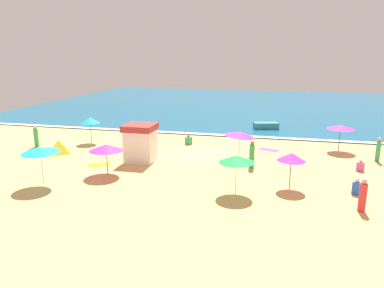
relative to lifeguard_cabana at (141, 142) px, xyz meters
The scene contains 23 objects.
ground_plane 5.20m from the lifeguard_cabana, 35.93° to the left, with size 60.00×60.00×0.00m, color #E5B26B.
ocean_water 31.24m from the lifeguard_cabana, 82.52° to the left, with size 60.00×44.00×0.10m, color #196084.
wave_breaker_foam 10.17m from the lifeguard_cabana, 66.28° to the left, with size 57.00×0.70×0.01m, color white.
lifeguard_cabana is the anchor object (origin of this frame).
beach_umbrella_0 10.76m from the lifeguard_cabana, 17.16° to the right, with size 2.24×2.24×2.13m.
beach_umbrella_1 8.76m from the lifeguard_cabana, 32.52° to the right, with size 1.97×1.96×2.22m.
beach_umbrella_2 15.54m from the lifeguard_cabana, 23.07° to the left, with size 2.91×2.91×2.11m.
beach_umbrella_3 7.12m from the lifeguard_cabana, 121.31° to the right, with size 2.14×2.15×2.38m.
beach_umbrella_4 3.50m from the lifeguard_cabana, 105.96° to the right, with size 2.42×2.42×2.01m.
beach_umbrella_5 7.17m from the lifeguard_cabana, 17.05° to the left, with size 2.51×2.49×2.18m.
beach_umbrella_7 7.32m from the lifeguard_cabana, 147.10° to the left, with size 2.31×2.31×2.26m.
beach_tent 6.98m from the lifeguard_cabana, behind, with size 1.69×1.77×1.06m.
beachgoer_0 14.20m from the lifeguard_cabana, 13.07° to the right, with size 0.51×0.51×0.92m.
beachgoer_1 16.94m from the lifeguard_cabana, 12.69° to the left, with size 0.44×0.44×1.80m.
beachgoer_2 5.99m from the lifeguard_cabana, 68.40° to the left, with size 0.60×0.60×0.85m.
beachgoer_3 10.02m from the lifeguard_cabana, behind, with size 0.50×0.50×1.77m.
beachgoer_4 14.67m from the lifeguard_cabana, 21.91° to the right, with size 0.40×0.40×1.68m.
beachgoer_5 7.89m from the lifeguard_cabana, ahead, with size 0.49×0.49×1.86m.
beachgoer_6 14.97m from the lifeguard_cabana, ahead, with size 0.51×0.51×0.77m.
beach_towel_0 10.41m from the lifeguard_cabana, 30.17° to the left, with size 1.74×1.31×0.01m.
beach_towel_1 8.39m from the lifeguard_cabana, 169.76° to the left, with size 1.64×0.98×0.01m.
beach_towel_2 3.23m from the lifeguard_cabana, 146.15° to the right, with size 1.71×1.49×0.01m.
small_boat_0 15.67m from the lifeguard_cabana, 57.62° to the left, with size 2.67×1.71×0.63m.
Camera 1 is at (5.19, -25.82, 7.44)m, focal length 32.99 mm.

